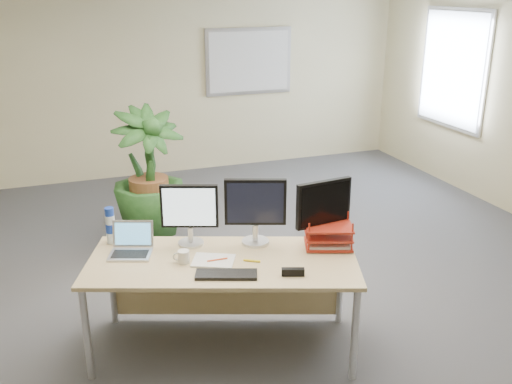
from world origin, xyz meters
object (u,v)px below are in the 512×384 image
object	(u,v)px
monitor_right	(255,207)
laptop	(131,245)
monitor_left	(190,211)
desk	(224,272)
floor_plant	(148,178)

from	to	relation	value
monitor_right	laptop	size ratio (longest dim) A/B	1.38
monitor_left	laptop	world-z (taller)	monitor_left
desk	laptop	world-z (taller)	laptop
monitor_right	laptop	distance (m)	0.95
laptop	desk	bearing A→B (deg)	-21.62
desk	floor_plant	distance (m)	1.91
desk	floor_plant	xyz separation A→B (m)	(-0.22, 1.89, 0.17)
monitor_left	laptop	xyz separation A→B (m)	(-0.44, 0.01, -0.22)
floor_plant	monitor_right	size ratio (longest dim) A/B	2.94
floor_plant	laptop	size ratio (longest dim) A/B	4.04
floor_plant	monitor_right	xyz separation A→B (m)	(0.50, -1.80, 0.28)
monitor_right	floor_plant	bearing A→B (deg)	105.60
floor_plant	monitor_left	world-z (taller)	floor_plant
floor_plant	laptop	xyz separation A→B (m)	(-0.40, -1.64, 0.04)
desk	monitor_right	xyz separation A→B (m)	(0.28, 0.09, 0.45)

